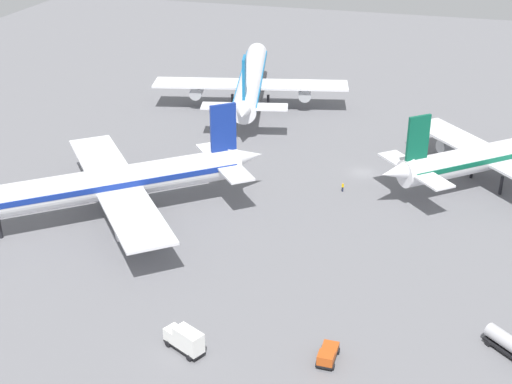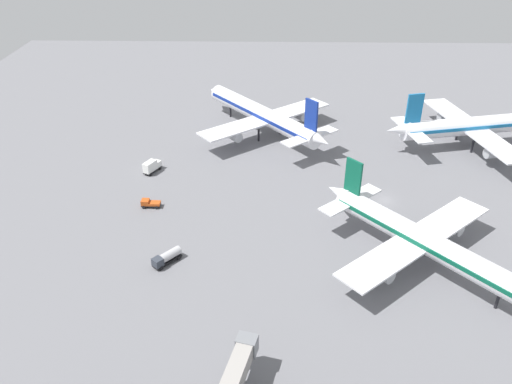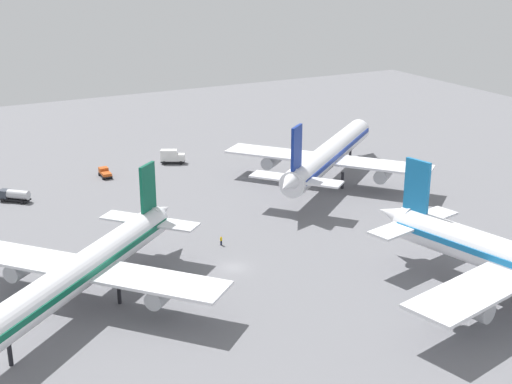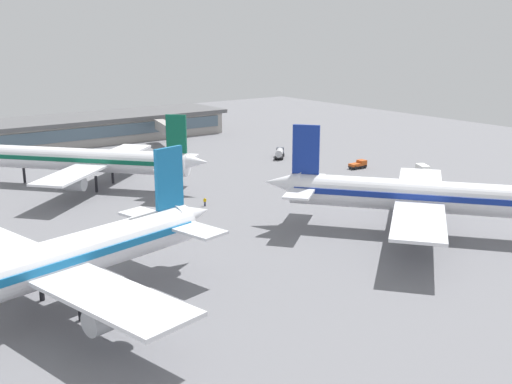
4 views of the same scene
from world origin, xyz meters
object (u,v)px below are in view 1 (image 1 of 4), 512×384
(airplane_at_gate, at_px, (105,184))
(airplane_taxiing, at_px, (251,80))
(airplane_distant, at_px, (502,154))
(pushback_tractor, at_px, (328,355))
(fuel_truck, at_px, (509,344))
(catering_truck, at_px, (185,340))
(ground_crew_worker, at_px, (343,187))

(airplane_at_gate, relative_size, airplane_taxiing, 0.83)
(airplane_at_gate, xyz_separation_m, airplane_taxiing, (61.44, -6.40, 0.04))
(airplane_distant, distance_m, pushback_tractor, 61.97)
(fuel_truck, bearing_deg, catering_truck, -122.09)
(airplane_distant, distance_m, ground_crew_worker, 29.34)
(airplane_taxiing, height_order, pushback_tractor, airplane_taxiing)
(airplane_distant, relative_size, ground_crew_worker, 25.51)
(airplane_distant, relative_size, pushback_tractor, 9.60)
(pushback_tractor, distance_m, fuel_truck, 22.09)
(fuel_truck, bearing_deg, airplane_at_gate, -154.13)
(airplane_distant, distance_m, catering_truck, 71.76)
(airplane_at_gate, xyz_separation_m, pushback_tractor, (-26.17, -41.81, -5.22))
(catering_truck, distance_m, pushback_tractor, 17.27)
(catering_truck, bearing_deg, airplane_taxiing, -51.06)
(catering_truck, xyz_separation_m, fuel_truck, (10.50, -37.74, -0.31))
(airplane_distant, bearing_deg, pushback_tractor, -150.12)
(catering_truck, bearing_deg, fuel_truck, -137.01)
(airplane_taxiing, bearing_deg, fuel_truck, -157.61)
(airplane_at_gate, distance_m, pushback_tractor, 49.60)
(pushback_tractor, distance_m, ground_crew_worker, 47.45)
(airplane_taxiing, bearing_deg, airplane_distant, -130.40)
(catering_truck, distance_m, fuel_truck, 39.17)
(airplane_taxiing, xyz_separation_m, airplane_distant, (-29.21, -55.58, -0.47))
(airplane_taxiing, relative_size, pushback_tractor, 12.58)
(fuel_truck, height_order, ground_crew_worker, fuel_truck)
(airplane_at_gate, bearing_deg, airplane_taxiing, -135.00)
(airplane_distant, xyz_separation_m, fuel_truck, (-50.74, -0.55, -4.38))
(catering_truck, bearing_deg, airplane_at_gate, -22.04)
(ground_crew_worker, bearing_deg, fuel_truck, -33.15)
(airplane_taxiing, distance_m, pushback_tractor, 94.64)
(airplane_distant, height_order, ground_crew_worker, airplane_distant)
(airplane_distant, xyz_separation_m, pushback_tractor, (-58.40, 20.17, -4.79))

